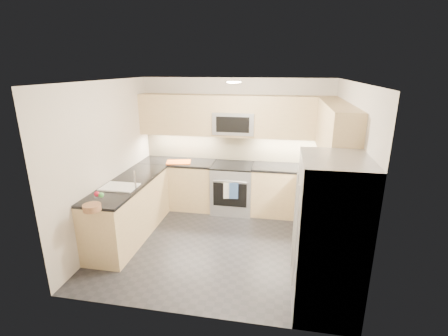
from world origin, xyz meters
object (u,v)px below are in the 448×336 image
Objects in this scene: refrigerator at (329,237)px; fruit_basket at (92,208)px; utensil_bowl at (327,167)px; microwave at (234,123)px; gas_range at (233,188)px; cutting_board at (179,162)px.

fruit_basket is (-2.90, 0.07, 0.08)m from refrigerator.
microwave is at bearing 172.00° from utensil_bowl.
fruit_basket is (-1.45, -2.48, -0.72)m from microwave.
utensil_bowl is 1.25× the size of fruit_basket.
utensil_bowl is at bearing 35.57° from fruit_basket.
microwave reaches higher than gas_range.
fruit_basket is (-3.13, -2.24, -0.04)m from utensil_bowl.
microwave is 1.83m from utensil_bowl.
refrigerator is 6.38× the size of utensil_bowl.
cutting_board is at bearing 79.92° from fruit_basket.
microwave reaches higher than refrigerator.
gas_range is at bearing 176.21° from utensil_bowl.
microwave is 2.69× the size of utensil_bowl.
refrigerator reaches higher than utensil_bowl.
refrigerator is 3.43m from cutting_board.
utensil_bowl is (0.23, 2.31, 0.12)m from refrigerator.
utensil_bowl reaches higher than cutting_board.
utensil_bowl reaches higher than gas_range.
refrigerator is at bearing -1.48° from fruit_basket.
refrigerator is at bearing -95.78° from utensil_bowl.
cutting_board is at bearing -176.18° from gas_range.
gas_range is at bearing 3.82° from cutting_board.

